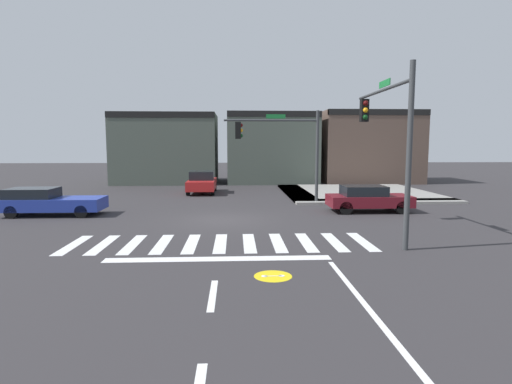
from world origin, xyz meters
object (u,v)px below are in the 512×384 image
traffic_signal_northeast (281,140)px  car_red (202,182)px  car_maroon (368,198)px  car_blue (49,201)px  traffic_signal_southeast (387,126)px

traffic_signal_northeast → car_red: size_ratio=1.30×
car_maroon → car_red: car_red is taller
car_maroon → car_blue: car_maroon is taller
car_maroon → car_red: size_ratio=0.99×
traffic_signal_southeast → car_blue: traffic_signal_southeast is taller
traffic_signal_northeast → car_red: bearing=-48.3°
traffic_signal_southeast → car_red: 16.71m
traffic_signal_northeast → car_maroon: (4.10, -3.12, -2.96)m
car_maroon → car_blue: (-15.77, -0.31, -0.02)m
traffic_signal_southeast → car_blue: size_ratio=1.28×
car_maroon → car_blue: 15.78m
traffic_signal_northeast → traffic_signal_southeast: bearing=108.3°
car_blue → traffic_signal_southeast: bearing=-20.1°
traffic_signal_southeast → traffic_signal_northeast: bearing=18.3°
traffic_signal_northeast → car_blue: traffic_signal_northeast is taller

